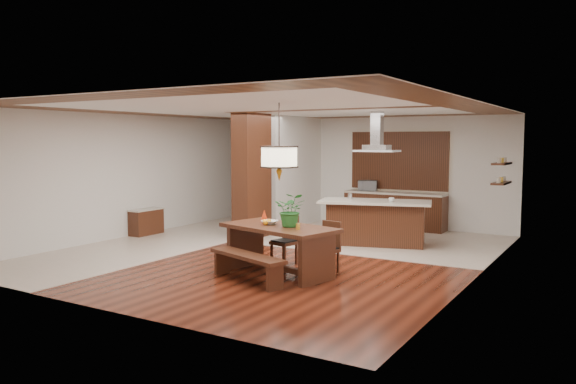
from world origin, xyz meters
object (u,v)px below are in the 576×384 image
Objects in this scene: hallway_console at (146,222)px; kitchen_island at (376,222)px; dining_table at (279,239)px; island_cup at (392,200)px; dining_chair_left at (284,240)px; foliage_plant at (291,210)px; dining_chair_right at (325,248)px; fruit_bowl at (270,222)px; microwave at (368,186)px; range_hood at (377,132)px; dining_bench at (247,268)px; pendant_lantern at (279,142)px.

hallway_console is 0.34× the size of kitchen_island.
island_cup is at bearing 76.43° from dining_table.
kitchen_island is at bearing 86.24° from dining_chair_left.
foliage_plant is 0.22× the size of kitchen_island.
foliage_plant is at bearing -108.50° from kitchen_island.
dining_chair_right is 2.83m from island_cup.
fruit_bowl is at bearing -116.19° from kitchen_island.
microwave is at bearing 100.78° from kitchen_island.
dining_chair_left is at bearing 178.06° from dining_chair_right.
fruit_bowl is at bearing -20.26° from hallway_console.
range_hood is (0.00, 0.00, 1.96)m from kitchen_island.
kitchen_island is 5.27× the size of microwave.
range_hood reaches higher than hallway_console.
foliage_plant is (-0.40, -0.47, 0.68)m from dining_chair_right.
hallway_console is 5.30m from dining_bench.
dining_table is 2.43× the size of range_hood.
kitchen_island is (5.25, 1.61, 0.19)m from hallway_console.
dining_bench is at bearing -71.84° from dining_chair_left.
fruit_bowl is 2.37× the size of island_cup.
hallway_console is 5.76m from microwave.
kitchen_island is 21.61× the size of island_cup.
microwave is (4.03, 4.03, 0.77)m from hallway_console.
dining_chair_right is (0.97, -0.24, -0.01)m from dining_chair_left.
range_hood is at bearing 161.98° from island_cup.
island_cup is at bearing 76.38° from dining_bench.
dining_chair_left is 1.00× the size of range_hood.
pendant_lantern reaches higher than fruit_bowl.
hallway_console reaches higher than dining_bench.
foliage_plant is at bearing -0.04° from dining_table.
dining_chair_left is 1.96m from pendant_lantern.
microwave reaches higher than dining_chair_right.
fruit_bowl is at bearing 169.65° from dining_table.
pendant_lantern is (0.00, 0.00, 1.63)m from dining_table.
hallway_console is at bearing -178.85° from kitchen_island.
island_cup is (0.96, 3.95, 0.80)m from dining_bench.
fruit_bowl is 3.75m from range_hood.
dining_table is (4.87, -1.76, 0.30)m from hallway_console.
dining_table is at bearing 76.15° from dining_bench.
hallway_console is 4.99m from fruit_bowl.
dining_chair_right reaches higher than dining_bench.
dining_chair_right reaches higher than hallway_console.
range_hood is at bearing 83.53° from dining_table.
microwave reaches higher than dining_table.
pendant_lantern is at bearing -53.11° from dining_chair_left.
island_cup is at bearing -76.55° from microwave.
fruit_bowl is at bearing -100.24° from range_hood.
island_cup is (0.78, 3.24, 0.41)m from dining_table.
foliage_plant is 2.03× the size of fruit_bowl.
dining_chair_right is 0.35× the size of kitchen_island.
dining_bench is 4.68m from range_hood.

